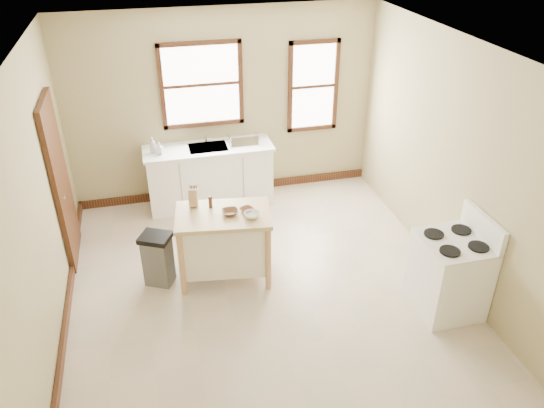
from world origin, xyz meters
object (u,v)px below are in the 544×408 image
at_px(knife_block, 193,198).
at_px(kitchen_island, 225,245).
at_px(soap_bottle_a, 153,145).
at_px(bowl_c, 252,215).
at_px(bowl_a, 230,212).
at_px(soap_bottle_b, 160,148).
at_px(bowl_b, 247,210).
at_px(gas_stove, 451,265).
at_px(trash_bin, 158,259).
at_px(dish_rack, 243,139).
at_px(pepper_grinder, 210,202).

bearing_deg(knife_block, kitchen_island, -26.65).
bearing_deg(soap_bottle_a, knife_block, -82.21).
height_order(soap_bottle_a, bowl_c, soap_bottle_a).
height_order(bowl_a, bowl_c, bowl_c).
height_order(soap_bottle_b, bowl_a, soap_bottle_b).
xyz_separation_m(bowl_b, gas_stove, (2.02, -1.14, -0.33)).
distance_m(soap_bottle_b, bowl_c, 2.12).
height_order(soap_bottle_a, trash_bin, soap_bottle_a).
distance_m(soap_bottle_b, gas_stove, 4.13).
relative_size(soap_bottle_a, bowl_a, 1.20).
bearing_deg(bowl_b, trash_bin, 175.09).
distance_m(bowl_a, gas_stove, 2.51).
height_order(bowl_b, gas_stove, gas_stove).
distance_m(kitchen_island, bowl_c, 0.59).
bearing_deg(knife_block, gas_stove, -14.19).
xyz_separation_m(dish_rack, kitchen_island, (-0.61, -1.86, -0.53)).
xyz_separation_m(soap_bottle_a, pepper_grinder, (0.57, -1.66, -0.07)).
bearing_deg(soap_bottle_a, trash_bin, -99.45).
height_order(dish_rack, pepper_grinder, pepper_grinder).
bearing_deg(gas_stove, bowl_c, 153.55).
xyz_separation_m(pepper_grinder, trash_bin, (-0.67, -0.09, -0.63)).
distance_m(bowl_a, bowl_b, 0.20).
bearing_deg(kitchen_island, soap_bottle_b, 116.65).
bearing_deg(trash_bin, dish_rack, 78.77).
height_order(knife_block, bowl_b, knife_block).
relative_size(soap_bottle_b, kitchen_island, 0.16).
bearing_deg(bowl_b, bowl_c, -79.65).
bearing_deg(dish_rack, knife_block, -139.13).
bearing_deg(kitchen_island, bowl_b, 4.60).
xyz_separation_m(pepper_grinder, bowl_a, (0.19, -0.20, -0.05)).
bearing_deg(soap_bottle_a, dish_rack, -4.52).
bearing_deg(bowl_c, gas_stove, -26.45).
bearing_deg(bowl_b, soap_bottle_a, 117.54).
height_order(soap_bottle_b, pepper_grinder, soap_bottle_b).
bearing_deg(kitchen_island, knife_block, 146.98).
relative_size(pepper_grinder, trash_bin, 0.23).
distance_m(soap_bottle_b, knife_block, 1.53).
xyz_separation_m(dish_rack, pepper_grinder, (-0.72, -1.69, -0.01)).
height_order(pepper_grinder, gas_stove, gas_stove).
relative_size(soap_bottle_a, kitchen_island, 0.21).
height_order(kitchen_island, pepper_grinder, pepper_grinder).
height_order(pepper_grinder, bowl_c, pepper_grinder).
height_order(bowl_b, bowl_c, bowl_c).
xyz_separation_m(soap_bottle_a, bowl_a, (0.76, -1.86, -0.12)).
distance_m(soap_bottle_a, gas_stove, 4.24).
distance_m(pepper_grinder, trash_bin, 0.93).
bearing_deg(kitchen_island, dish_rack, 79.85).
bearing_deg(pepper_grinder, soap_bottle_b, 106.79).
relative_size(bowl_a, gas_stove, 0.16).
xyz_separation_m(soap_bottle_a, bowl_b, (0.96, -1.84, -0.12)).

